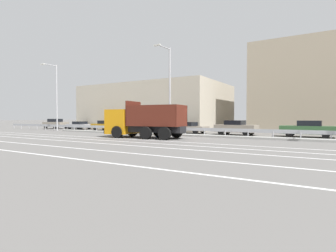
{
  "coord_description": "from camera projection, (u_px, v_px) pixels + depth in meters",
  "views": [
    {
      "loc": [
        11.03,
        -20.75,
        1.79
      ],
      "look_at": [
        -1.23,
        -0.41,
        1.0
      ],
      "focal_mm": 28.0,
      "sensor_mm": 36.0,
      "label": 1
    }
  ],
  "objects": [
    {
      "name": "ground_plane",
      "position": [
        182.0,
        137.0,
        23.52
      ],
      "size": [
        320.0,
        320.0,
        0.0
      ],
      "primitive_type": "plane",
      "color": "#605E5B"
    },
    {
      "name": "lane_strip_0",
      "position": [
        133.0,
        139.0,
        21.18
      ],
      "size": [
        64.95,
        0.16,
        0.01
      ],
      "primitive_type": "cube",
      "color": "silver",
      "rests_on": "ground_plane"
    },
    {
      "name": "lane_strip_1",
      "position": [
        117.0,
        141.0,
        19.61
      ],
      "size": [
        64.95,
        0.16,
        0.01
      ],
      "primitive_type": "cube",
      "color": "silver",
      "rests_on": "ground_plane"
    },
    {
      "name": "lane_strip_2",
      "position": [
        99.0,
        143.0,
        18.03
      ],
      "size": [
        64.95,
        0.16,
        0.01
      ],
      "primitive_type": "cube",
      "color": "silver",
      "rests_on": "ground_plane"
    },
    {
      "name": "lane_strip_3",
      "position": [
        64.0,
        147.0,
        15.65
      ],
      "size": [
        64.95,
        0.16,
        0.01
      ],
      "primitive_type": "cube",
      "color": "silver",
      "rests_on": "ground_plane"
    },
    {
      "name": "lane_strip_4",
      "position": [
        21.0,
        152.0,
        13.4
      ],
      "size": [
        64.95,
        0.16,
        0.01
      ],
      "primitive_type": "cube",
      "color": "silver",
      "rests_on": "ground_plane"
    },
    {
      "name": "median_island",
      "position": [
        190.0,
        135.0,
        24.81
      ],
      "size": [
        35.72,
        1.1,
        0.18
      ],
      "primitive_type": "cube",
      "color": "gray",
      "rests_on": "ground_plane"
    },
    {
      "name": "median_guardrail",
      "position": [
        195.0,
        130.0,
        25.72
      ],
      "size": [
        64.95,
        0.09,
        0.78
      ],
      "color": "#9EA0A5",
      "rests_on": "ground_plane"
    },
    {
      "name": "dump_truck",
      "position": [
        136.0,
        123.0,
        23.09
      ],
      "size": [
        7.27,
        3.28,
        3.2
      ],
      "rotation": [
        0.0,
        0.0,
        1.68
      ],
      "color": "orange",
      "rests_on": "ground_plane"
    },
    {
      "name": "median_road_sign",
      "position": [
        151.0,
        124.0,
        27.1
      ],
      "size": [
        0.71,
        0.16,
        2.17
      ],
      "color": "white",
      "rests_on": "ground_plane"
    },
    {
      "name": "street_lamp_0",
      "position": [
        56.0,
        94.0,
        34.56
      ],
      "size": [
        0.7,
        2.19,
        8.71
      ],
      "color": "#ADADB2",
      "rests_on": "ground_plane"
    },
    {
      "name": "street_lamp_1",
      "position": [
        169.0,
        87.0,
        25.81
      ],
      "size": [
        0.71,
        2.37,
        8.66
      ],
      "color": "#ADADB2",
      "rests_on": "ground_plane"
    },
    {
      "name": "parked_car_0",
      "position": [
        56.0,
        124.0,
        41.61
      ],
      "size": [
        4.25,
        1.98,
        1.56
      ],
      "rotation": [
        0.0,
        0.0,
        -1.53
      ],
      "color": "gray",
      "rests_on": "ground_plane"
    },
    {
      "name": "parked_car_1",
      "position": [
        79.0,
        125.0,
        39.11
      ],
      "size": [
        3.99,
        1.81,
        1.18
      ],
      "rotation": [
        0.0,
        0.0,
        1.57
      ],
      "color": "#A3A3A8",
      "rests_on": "ground_plane"
    },
    {
      "name": "parked_car_2",
      "position": [
        107.0,
        125.0,
        36.06
      ],
      "size": [
        4.61,
        2.0,
        1.35
      ],
      "rotation": [
        0.0,
        0.0,
        -1.53
      ],
      "color": "#B27A14",
      "rests_on": "ground_plane"
    },
    {
      "name": "parked_car_3",
      "position": [
        145.0,
        126.0,
        32.67
      ],
      "size": [
        4.72,
        1.93,
        1.3
      ],
      "rotation": [
        0.0,
        0.0,
        1.55
      ],
      "color": "silver",
      "rests_on": "ground_plane"
    },
    {
      "name": "parked_car_4",
      "position": [
        188.0,
        127.0,
        29.59
      ],
      "size": [
        4.52,
        2.09,
        1.27
      ],
      "rotation": [
        0.0,
        0.0,
        -1.64
      ],
      "color": "gray",
      "rests_on": "ground_plane"
    },
    {
      "name": "parked_car_5",
      "position": [
        236.0,
        128.0,
        26.51
      ],
      "size": [
        4.22,
        2.15,
        1.49
      ],
      "rotation": [
        0.0,
        0.0,
        -1.63
      ],
      "color": "gray",
      "rests_on": "ground_plane"
    },
    {
      "name": "parked_car_6",
      "position": [
        308.0,
        129.0,
        23.58
      ],
      "size": [
        4.6,
        2.0,
        1.5
      ],
      "rotation": [
        0.0,
        0.0,
        1.56
      ],
      "color": "#335B33",
      "rests_on": "ground_plane"
    },
    {
      "name": "background_building_0",
      "position": [
        156.0,
        108.0,
        41.51
      ],
      "size": [
        21.23,
        13.35,
        6.68
      ],
      "primitive_type": "cube",
      "color": "#B7AD99",
      "rests_on": "ground_plane"
    },
    {
      "name": "background_building_1",
      "position": [
        329.0,
        89.0,
        32.47
      ],
      "size": [
        16.88,
        13.33,
        10.66
      ],
      "primitive_type": "cube",
      "color": "tan",
      "rests_on": "ground_plane"
    }
  ]
}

